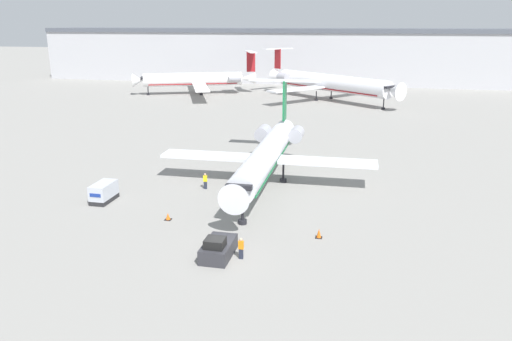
% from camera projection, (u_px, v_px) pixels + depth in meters
% --- Properties ---
extents(ground_plane, '(600.00, 600.00, 0.00)m').
position_uv_depth(ground_plane, '(221.00, 259.00, 38.76)').
color(ground_plane, gray).
extents(terminal_building, '(180.00, 16.80, 15.85)m').
position_uv_depth(terminal_building, '(333.00, 56.00, 148.78)').
color(terminal_building, '#B2B2B7').
rests_on(terminal_building, ground).
extents(airplane_main, '(24.51, 29.79, 10.28)m').
position_uv_depth(airplane_main, '(267.00, 153.00, 56.12)').
color(airplane_main, silver).
rests_on(airplane_main, ground).
extents(pushback_tug, '(2.13, 4.03, 1.87)m').
position_uv_depth(pushback_tug, '(218.00, 248.00, 39.02)').
color(pushback_tug, '#2D2D33').
rests_on(pushback_tug, ground).
extents(luggage_cart, '(1.68, 3.34, 1.94)m').
position_uv_depth(luggage_cart, '(104.00, 192.00, 50.99)').
color(luggage_cart, '#232326').
rests_on(luggage_cart, ground).
extents(worker_near_tug, '(0.40, 0.24, 1.74)m').
position_uv_depth(worker_near_tug, '(241.00, 248.00, 38.57)').
color(worker_near_tug, '#232838').
rests_on(worker_near_tug, ground).
extents(worker_by_wing, '(0.40, 0.25, 1.79)m').
position_uv_depth(worker_by_wing, '(205.00, 181.00, 54.78)').
color(worker_by_wing, '#232838').
rests_on(worker_by_wing, ground).
extents(traffic_cone_left, '(0.61, 0.61, 0.66)m').
position_uv_depth(traffic_cone_left, '(168.00, 217.00, 46.36)').
color(traffic_cone_left, black).
rests_on(traffic_cone_left, ground).
extents(traffic_cone_right, '(0.57, 0.57, 0.81)m').
position_uv_depth(traffic_cone_right, '(319.00, 233.00, 42.47)').
color(traffic_cone_right, black).
rests_on(traffic_cone_right, ground).
extents(airplane_parked_far_left, '(30.79, 35.08, 10.48)m').
position_uv_depth(airplane_parked_far_left, '(197.00, 79.00, 126.43)').
color(airplane_parked_far_left, white).
rests_on(airplane_parked_far_left, ground).
extents(airplane_parked_far_right, '(34.49, 30.07, 11.17)m').
position_uv_depth(airplane_parked_far_right, '(328.00, 83.00, 115.89)').
color(airplane_parked_far_right, white).
rests_on(airplane_parked_far_right, ground).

